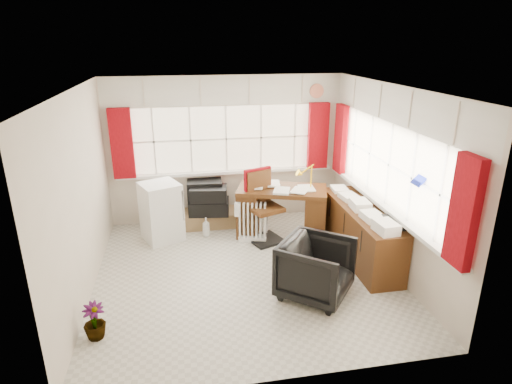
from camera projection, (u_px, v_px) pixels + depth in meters
ground at (245, 273)px, 5.90m from camera, size 4.00×4.00×0.00m
room_walls at (244, 169)px, 5.40m from camera, size 4.00×4.00×4.00m
window_back at (227, 168)px, 7.38m from camera, size 3.70×0.12×3.60m
window_right at (383, 200)px, 5.92m from camera, size 0.12×3.70×3.60m
curtains at (296, 151)px, 6.43m from camera, size 3.83×3.83×1.15m
overhead_cabinets at (300, 97)px, 6.22m from camera, size 3.98×3.98×0.48m
desk at (282, 209)px, 6.92m from camera, size 1.55×1.09×0.85m
desk_lamp at (311, 171)px, 6.71m from camera, size 0.14×0.12×0.40m
task_chair at (261, 203)px, 6.74m from camera, size 0.63×0.65×1.15m
office_chair at (316, 269)px, 5.27m from camera, size 1.14×1.14×0.75m
radiator at (253, 226)px, 6.75m from camera, size 0.47×0.29×0.66m
credenza at (360, 231)px, 6.25m from camera, size 0.50×2.00×0.85m
file_tray at (394, 222)px, 5.54m from camera, size 0.30×0.36×0.11m
tv_bench at (198, 219)px, 7.36m from camera, size 1.40×0.50×0.25m
crt_tv at (205, 194)px, 7.41m from camera, size 0.62×0.58×0.53m
hifi_stack at (209, 201)px, 7.20m from camera, size 0.71×0.51×0.47m
mini_fridge at (161, 212)px, 6.76m from camera, size 0.73×0.73×0.94m
spray_bottle_a at (206, 227)px, 6.96m from camera, size 0.14×0.14×0.32m
spray_bottle_b at (245, 218)px, 7.46m from camera, size 0.12×0.12×0.21m
flower_vase at (94, 321)px, 4.56m from camera, size 0.30×0.30×0.42m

